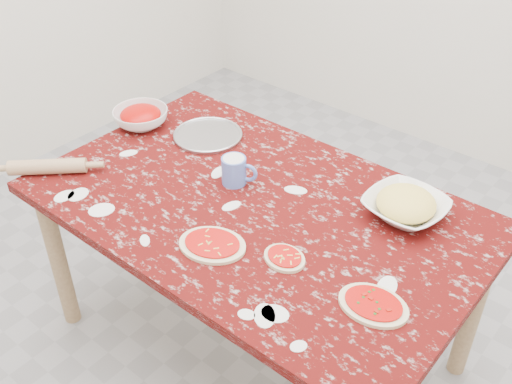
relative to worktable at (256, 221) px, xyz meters
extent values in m
plane|color=gray|center=(0.00, 0.00, -0.67)|extent=(4.00, 4.00, 0.00)
cube|color=#410807|center=(0.00, 0.00, 0.06)|extent=(1.60, 1.00, 0.04)
cube|color=tan|center=(0.00, 0.00, 0.00)|extent=(1.50, 0.90, 0.08)
cylinder|color=tan|center=(-0.72, -0.42, -0.31)|extent=(0.07, 0.07, 0.71)
cylinder|color=tan|center=(-0.72, 0.42, -0.31)|extent=(0.07, 0.07, 0.71)
cylinder|color=tan|center=(0.72, 0.42, -0.31)|extent=(0.07, 0.07, 0.71)
cylinder|color=#B2B2B7|center=(-0.45, 0.23, 0.09)|extent=(0.34, 0.34, 0.01)
imported|color=white|center=(-0.74, 0.12, 0.12)|extent=(0.30, 0.30, 0.07)
imported|color=white|center=(0.44, 0.28, 0.12)|extent=(0.30, 0.30, 0.07)
cylinder|color=#5370C8|center=(-0.15, 0.05, 0.14)|extent=(0.09, 0.09, 0.11)
torus|color=#5370C8|center=(-0.10, 0.07, 0.14)|extent=(0.08, 0.04, 0.08)
cylinder|color=silver|center=(-0.15, 0.05, 0.17)|extent=(0.07, 0.07, 0.01)
ellipsoid|color=beige|center=(0.04, -0.27, 0.09)|extent=(0.27, 0.24, 0.01)
ellipsoid|color=red|center=(0.04, -0.27, 0.10)|extent=(0.22, 0.20, 0.00)
ellipsoid|color=beige|center=(0.26, -0.17, 0.09)|extent=(0.16, 0.13, 0.01)
ellipsoid|color=red|center=(0.26, -0.17, 0.10)|extent=(0.13, 0.11, 0.00)
ellipsoid|color=beige|center=(0.58, -0.17, 0.09)|extent=(0.23, 0.18, 0.01)
ellipsoid|color=red|center=(0.58, -0.17, 0.10)|extent=(0.19, 0.15, 0.00)
cylinder|color=tan|center=(-0.73, -0.36, 0.11)|extent=(0.25, 0.24, 0.06)
camera|label=1|loc=(1.08, -1.31, 1.37)|focal=41.87mm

